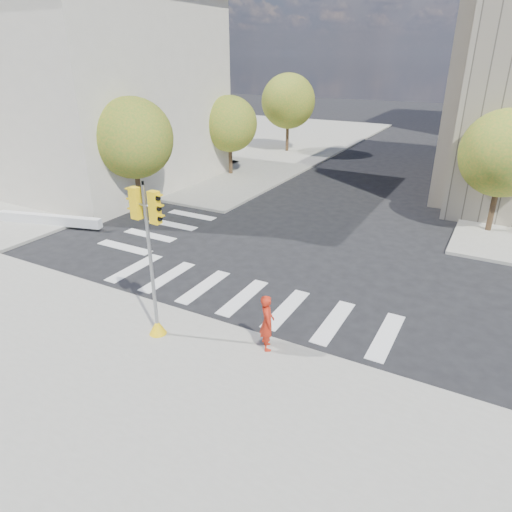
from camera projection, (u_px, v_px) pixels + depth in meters
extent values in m
plane|color=black|center=(270.00, 277.00, 18.79)|extent=(160.00, 160.00, 0.00)
cube|color=gray|center=(40.00, 472.00, 9.95)|extent=(30.00, 14.00, 0.15)
cube|color=gray|center=(214.00, 140.00, 48.38)|extent=(28.00, 40.00, 0.15)
cube|color=beige|center=(67.00, 92.00, 31.55)|extent=(18.00, 14.00, 12.00)
cylinder|color=#382616|center=(139.00, 191.00, 26.11)|extent=(0.28, 0.28, 2.45)
sphere|color=#3E7A23|center=(133.00, 138.00, 24.90)|extent=(4.40, 4.40, 4.40)
cylinder|color=#382616|center=(230.00, 161.00, 34.18)|extent=(0.28, 0.28, 2.17)
sphere|color=#3E7A23|center=(230.00, 124.00, 33.09)|extent=(4.00, 4.00, 4.00)
cylinder|color=#382616|center=(287.00, 138.00, 42.10)|extent=(0.28, 0.28, 2.62)
sphere|color=#3E7A23|center=(288.00, 101.00, 40.79)|extent=(4.80, 4.80, 4.80)
cylinder|color=#382616|center=(492.00, 210.00, 23.03)|extent=(0.28, 0.28, 2.38)
sphere|color=#3E7A23|center=(505.00, 153.00, 21.86)|extent=(4.20, 4.20, 4.20)
cylinder|color=#382616|center=(503.00, 163.00, 32.61)|extent=(0.28, 0.28, 2.52)
cylinder|color=#382616|center=(509.00, 140.00, 42.27)|extent=(0.28, 0.28, 2.27)
cone|color=yellow|center=(157.00, 327.00, 14.67)|extent=(0.56, 0.56, 0.50)
cylinder|color=gray|center=(151.00, 264.00, 13.77)|extent=(0.11, 0.11, 4.93)
cylinder|color=black|center=(143.00, 183.00, 12.75)|extent=(0.07, 0.07, 0.12)
cylinder|color=gray|center=(145.00, 205.00, 13.01)|extent=(0.90, 0.13, 0.06)
cube|color=yellow|center=(136.00, 203.00, 13.20)|extent=(0.32, 0.24, 0.95)
cube|color=yellow|center=(155.00, 208.00, 12.82)|extent=(0.32, 0.24, 0.95)
imported|color=red|center=(267.00, 322.00, 13.68)|extent=(0.74, 0.79, 1.81)
cube|color=silver|center=(49.00, 219.00, 24.14)|extent=(5.89, 1.99, 0.50)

